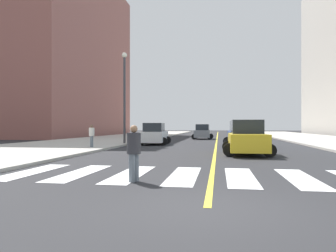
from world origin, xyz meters
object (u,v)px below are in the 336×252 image
object	(u,v)px
car_blue_second	(242,135)
car_yellow_fourth	(247,138)
car_gray_nearest	(203,132)
car_white_third	(154,134)
street_lamp	(124,90)
pedestrian_walking_west	(92,135)
pedestrian_crossing	(134,151)

from	to	relation	value
car_blue_second	car_yellow_fourth	distance (m)	6.55
car_gray_nearest	car_white_third	distance (m)	12.47
street_lamp	car_blue_second	bearing A→B (deg)	-6.78
car_blue_second	street_lamp	xyz separation A→B (m)	(-9.71, 1.15, 3.75)
car_gray_nearest	pedestrian_walking_west	size ratio (longest dim) A/B	2.62
street_lamp	pedestrian_walking_west	bearing A→B (deg)	-98.84
pedestrian_walking_west	car_blue_second	bearing A→B (deg)	-80.26
car_gray_nearest	car_blue_second	distance (m)	14.49
pedestrian_crossing	pedestrian_walking_west	distance (m)	13.57
car_yellow_fourth	street_lamp	bearing A→B (deg)	-39.11
car_blue_second	street_lamp	size ratio (longest dim) A/B	0.59
car_white_third	pedestrian_walking_west	distance (m)	6.86
car_gray_nearest	pedestrian_crossing	xyz separation A→B (m)	(-0.49, -30.00, 0.06)
car_blue_second	pedestrian_walking_west	bearing A→B (deg)	20.10
pedestrian_walking_west	street_lamp	distance (m)	6.38
car_white_third	pedestrian_walking_west	world-z (taller)	car_white_third
car_gray_nearest	street_lamp	bearing A→B (deg)	-114.47
car_yellow_fourth	street_lamp	distance (m)	12.82
car_white_third	pedestrian_crossing	distance (m)	18.33
car_gray_nearest	street_lamp	distance (m)	14.70
pedestrian_walking_west	street_lamp	world-z (taller)	street_lamp
pedestrian_walking_west	street_lamp	xyz separation A→B (m)	(0.80, 5.14, 3.69)
car_yellow_fourth	street_lamp	xyz separation A→B (m)	(-9.53, 7.70, 3.78)
car_gray_nearest	car_yellow_fourth	bearing A→B (deg)	-79.68
car_yellow_fourth	pedestrian_walking_west	size ratio (longest dim) A/B	2.82
car_blue_second	pedestrian_crossing	xyz separation A→B (m)	(-4.19, -16.00, -0.03)
car_gray_nearest	pedestrian_walking_west	xyz separation A→B (m)	(-6.81, -17.99, 0.16)
street_lamp	car_yellow_fourth	bearing A→B (deg)	-38.94
pedestrian_walking_west	street_lamp	bearing A→B (deg)	-19.87
car_yellow_fourth	street_lamp	size ratio (longest dim) A/B	0.57
car_gray_nearest	car_blue_second	bearing A→B (deg)	-74.59
car_blue_second	pedestrian_walking_west	world-z (taller)	car_blue_second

